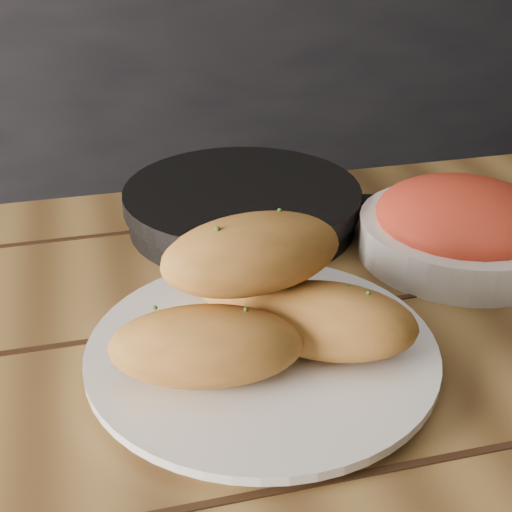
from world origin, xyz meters
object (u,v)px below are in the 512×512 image
at_px(bowl, 462,226).
at_px(plate, 262,353).
at_px(table, 298,475).
at_px(bread_rolls, 257,301).
at_px(skillet, 245,206).

bearing_deg(bowl, plate, -152.16).
relative_size(table, plate, 5.64).
xyz_separation_m(bread_rolls, skillet, (0.05, 0.26, -0.04)).
bearing_deg(skillet, bowl, -31.61).
height_order(skillet, bowl, bowl).
xyz_separation_m(bread_rolls, bowl, (0.25, 0.13, -0.03)).
relative_size(plate, skillet, 0.74).
bearing_deg(bread_rolls, skillet, 78.88).
xyz_separation_m(table, plate, (-0.02, 0.04, 0.11)).
xyz_separation_m(skillet, bowl, (0.20, -0.12, 0.01)).
relative_size(plate, bowl, 1.37).
distance_m(plate, skillet, 0.26).
height_order(bread_rolls, skillet, bread_rolls).
bearing_deg(skillet, plate, -100.15).
height_order(table, bowl, bowl).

